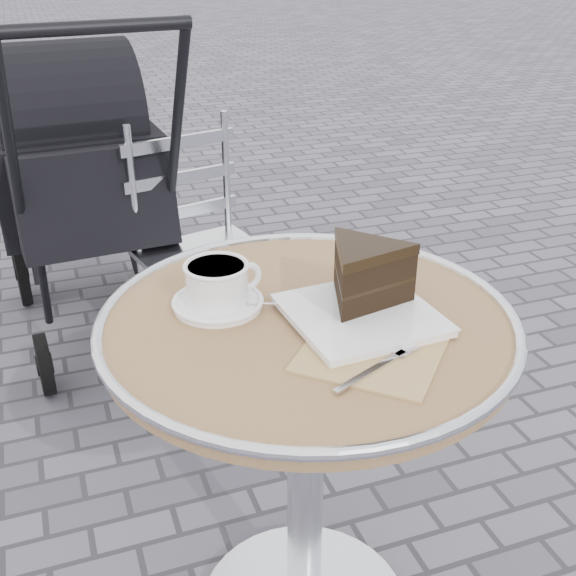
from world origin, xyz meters
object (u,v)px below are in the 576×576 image
object	(u,v)px
cappuccino_set	(218,288)
baby_stroller	(80,190)
cafe_table	(307,397)
cake_plate_set	(364,283)
bistro_chair	(194,224)

from	to	relation	value
cappuccino_set	baby_stroller	bearing A→B (deg)	87.56
cafe_table	baby_stroller	size ratio (longest dim) A/B	0.65
cake_plate_set	bistro_chair	world-z (taller)	cake_plate_set
cappuccino_set	bistro_chair	distance (m)	0.99
bistro_chair	baby_stroller	world-z (taller)	baby_stroller
cafe_table	bistro_chair	bearing A→B (deg)	88.33
cafe_table	cake_plate_set	size ratio (longest dim) A/B	1.90
cafe_table	baby_stroller	world-z (taller)	baby_stroller
cafe_table	baby_stroller	xyz separation A→B (m)	(-0.27, 1.46, -0.06)
cake_plate_set	cafe_table	bearing A→B (deg)	166.01
cappuccino_set	bistro_chair	bearing A→B (deg)	72.22
cappuccino_set	cafe_table	bearing A→B (deg)	-43.42
cake_plate_set	cappuccino_set	bearing A→B (deg)	150.29
bistro_chair	cappuccino_set	bearing A→B (deg)	-112.55
cafe_table	bistro_chair	distance (m)	1.03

